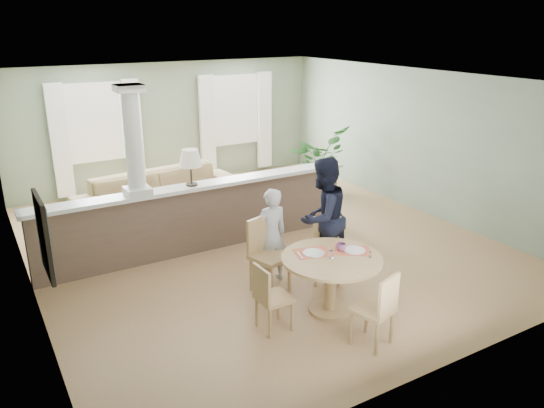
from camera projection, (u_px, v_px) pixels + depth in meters
ground at (258, 242)px, 8.94m from camera, size 8.00×8.00×0.00m
room_shell at (237, 130)px, 8.84m from camera, size 7.02×8.02×2.71m
pony_wall at (197, 209)px, 8.40m from camera, size 5.32×0.38×2.70m
sofa at (164, 198)px, 9.70m from camera, size 3.22×1.56×0.91m
houseplant at (318, 161)px, 11.27m from camera, size 1.67×1.61×1.42m
dining_table at (331, 268)px, 6.61m from camera, size 1.26×1.26×0.86m
chair_far_boy at (266, 251)px, 7.22m from camera, size 0.58×0.58×1.02m
chair_far_man at (327, 246)px, 7.50m from camera, size 0.57×0.57×0.92m
chair_near at (378, 307)px, 5.92m from camera, size 0.51×0.51×0.91m
chair_side at (269, 295)px, 6.24m from camera, size 0.39×0.39×0.85m
child_person at (271, 236)px, 7.40m from camera, size 0.51×0.33×1.38m
man_person at (323, 217)px, 7.56m from camera, size 1.00×0.88×1.75m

